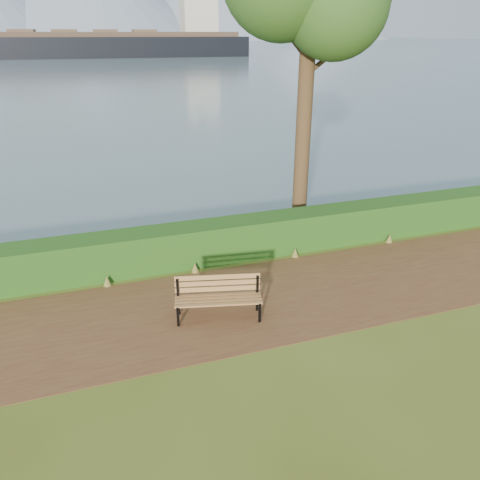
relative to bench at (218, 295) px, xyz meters
name	(u,v)px	position (x,y,z in m)	size (l,w,h in m)	color
ground	(267,307)	(1.10, 0.00, -0.51)	(140.00, 140.00, 0.00)	#4A5618
path	(262,299)	(1.10, 0.30, -0.50)	(40.00, 3.40, 0.01)	#5B2E1F
hedge	(231,239)	(1.10, 2.60, -0.01)	(32.00, 0.85, 1.00)	#1F4D16
water	(76,44)	(1.10, 260.00, -0.50)	(700.00, 510.00, 0.00)	slate
mountains	(55,0)	(-8.07, 406.05, 27.19)	(585.00, 190.00, 70.00)	gray
bench	(218,295)	(0.00, 0.00, 0.00)	(1.83, 0.91, 0.88)	black
cargo_ship	(126,44)	(10.47, 114.07, 2.33)	(62.89, 11.95, 19.00)	black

